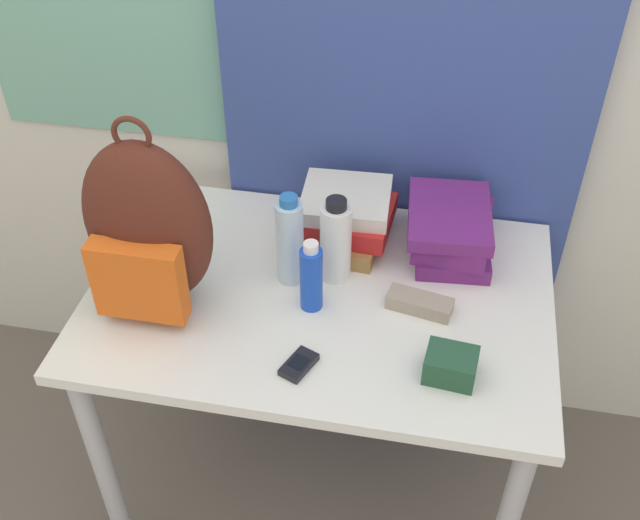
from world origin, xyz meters
name	(u,v)px	position (x,y,z in m)	size (l,w,h in m)	color
wall_back	(354,23)	(0.00, 0.82, 1.25)	(6.00, 0.06, 2.50)	silver
curtain_blue	(409,37)	(0.14, 0.77, 1.25)	(0.93, 0.04, 2.50)	#384C93
desk	(320,324)	(0.00, 0.37, 0.67)	(1.09, 0.74, 0.78)	silver
backpack	(147,230)	(-0.37, 0.28, 0.98)	(0.29, 0.20, 0.48)	#512319
book_stack_left	(345,217)	(0.02, 0.58, 0.85)	(0.24, 0.25, 0.14)	olive
book_stack_center	(452,230)	(0.29, 0.58, 0.85)	(0.22, 0.28, 0.13)	#6B2370
water_bottle	(290,241)	(-0.08, 0.41, 0.89)	(0.06, 0.06, 0.24)	silver
sports_bottle	(336,241)	(0.02, 0.44, 0.88)	(0.07, 0.07, 0.22)	white
sunscreen_bottle	(311,277)	(-0.01, 0.32, 0.87)	(0.05, 0.05, 0.19)	blue
cell_phone	(298,364)	(0.00, 0.13, 0.79)	(0.08, 0.10, 0.02)	black
sunglasses_case	(420,303)	(0.24, 0.35, 0.80)	(0.16, 0.08, 0.04)	gray
camera_pouch	(451,365)	(0.32, 0.17, 0.81)	(0.11, 0.09, 0.06)	#234C33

